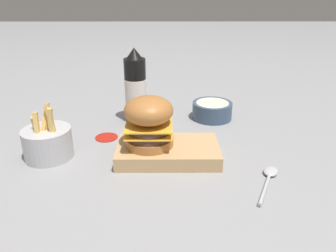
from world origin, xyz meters
TOP-DOWN VIEW (x-y plane):
  - ground_plane at (0.00, 0.00)m, footprint 6.00×6.00m
  - serving_board at (0.01, 0.08)m, footprint 0.25×0.14m
  - burger at (0.06, 0.08)m, footprint 0.11×0.11m
  - ketchup_bottle at (0.11, -0.16)m, footprint 0.07×0.07m
  - fries_basket at (0.30, 0.07)m, footprint 0.12×0.12m
  - side_bowl at (-0.13, -0.18)m, footprint 0.12×0.12m
  - spoon at (-0.21, 0.17)m, footprint 0.08×0.15m
  - ketchup_puddle at (0.18, -0.03)m, footprint 0.06×0.06m

SIDE VIEW (x-z plane):
  - ground_plane at x=0.00m, z-range 0.00..0.00m
  - ketchup_puddle at x=0.18m, z-range 0.00..0.00m
  - spoon at x=-0.21m, z-range 0.00..0.01m
  - serving_board at x=0.01m, z-range 0.00..0.03m
  - side_bowl at x=-0.13m, z-range 0.00..0.05m
  - fries_basket at x=0.30m, z-range -0.03..0.11m
  - burger at x=0.06m, z-range 0.04..0.16m
  - ketchup_bottle at x=0.11m, z-range -0.01..0.21m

